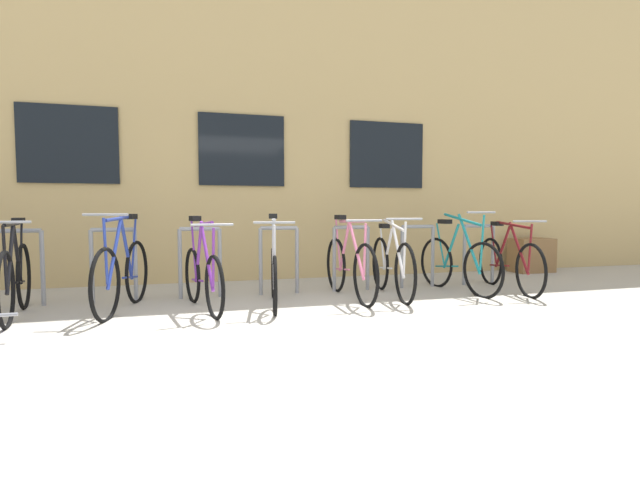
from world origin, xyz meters
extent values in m
plane|color=#B2ADA0|center=(0.00, 0.00, 0.00)|extent=(42.00, 42.00, 0.00)
cube|color=tan|center=(0.00, 6.98, 2.91)|extent=(28.00, 7.56, 5.82)
cube|color=black|center=(-2.40, 3.18, 2.02)|extent=(1.30, 0.04, 1.08)
cube|color=black|center=(0.00, 3.18, 2.02)|extent=(1.30, 0.04, 1.08)
cube|color=black|center=(2.40, 3.18, 2.02)|extent=(1.30, 0.04, 1.08)
cylinder|color=gray|center=(-2.43, 1.90, 0.43)|extent=(0.05, 0.05, 0.87)
cylinder|color=gray|center=(-2.67, 1.90, 0.87)|extent=(0.48, 0.05, 0.05)
cylinder|color=gray|center=(-1.92, 1.90, 0.43)|extent=(0.05, 0.05, 0.87)
cylinder|color=gray|center=(-1.43, 1.90, 0.43)|extent=(0.05, 0.05, 0.87)
cylinder|color=gray|center=(-1.67, 1.90, 0.87)|extent=(0.48, 0.05, 0.05)
cylinder|color=gray|center=(-0.92, 1.90, 0.43)|extent=(0.05, 0.05, 0.87)
cylinder|color=gray|center=(-0.43, 1.90, 0.43)|extent=(0.05, 0.05, 0.87)
cylinder|color=gray|center=(-0.67, 1.90, 0.87)|extent=(0.48, 0.05, 0.05)
cylinder|color=gray|center=(0.08, 1.90, 0.43)|extent=(0.05, 0.05, 0.87)
cylinder|color=gray|center=(0.57, 1.90, 0.43)|extent=(0.05, 0.05, 0.87)
cylinder|color=gray|center=(0.33, 1.90, 0.87)|extent=(0.48, 0.05, 0.05)
cylinder|color=gray|center=(1.08, 1.90, 0.43)|extent=(0.05, 0.05, 0.87)
cylinder|color=gray|center=(1.57, 1.90, 0.43)|extent=(0.05, 0.05, 0.87)
cylinder|color=gray|center=(1.33, 1.90, 0.87)|extent=(0.48, 0.05, 0.05)
cylinder|color=gray|center=(2.08, 1.90, 0.43)|extent=(0.05, 0.05, 0.87)
cylinder|color=gray|center=(2.57, 1.90, 0.43)|extent=(0.05, 0.05, 0.87)
cylinder|color=gray|center=(2.33, 1.90, 0.87)|extent=(0.48, 0.05, 0.05)
cylinder|color=gray|center=(3.08, 1.90, 0.43)|extent=(0.05, 0.05, 0.87)
cylinder|color=gray|center=(3.57, 1.90, 0.43)|extent=(0.05, 0.05, 0.87)
cylinder|color=gray|center=(3.33, 1.90, 0.87)|extent=(0.48, 0.05, 0.05)
torus|color=black|center=(-0.77, 1.68, 0.31)|extent=(0.18, 0.66, 0.67)
torus|color=black|center=(-0.56, 0.72, 0.31)|extent=(0.18, 0.66, 0.67)
cylinder|color=#722D99|center=(-0.62, 0.99, 0.59)|extent=(0.14, 0.47, 0.67)
cylinder|color=#722D99|center=(-0.70, 1.35, 0.62)|extent=(0.11, 0.34, 0.72)
cylinder|color=#722D99|center=(-0.65, 1.14, 0.95)|extent=(0.20, 0.74, 0.09)
cylinder|color=#722D99|center=(-0.72, 1.44, 0.29)|extent=(0.13, 0.49, 0.07)
cylinder|color=#722D99|center=(-0.75, 1.59, 0.64)|extent=(0.07, 0.20, 0.67)
cylinder|color=#722D99|center=(-0.57, 0.75, 0.62)|extent=(0.04, 0.08, 0.61)
cube|color=black|center=(-0.73, 1.50, 1.00)|extent=(0.14, 0.22, 0.06)
cylinder|color=gray|center=(-0.57, 0.77, 0.95)|extent=(0.44, 0.12, 0.03)
torus|color=black|center=(3.51, 1.88, 0.34)|extent=(0.16, 0.71, 0.71)
torus|color=black|center=(3.33, 0.80, 0.34)|extent=(0.16, 0.71, 0.71)
cylinder|color=maroon|center=(3.38, 1.09, 0.61)|extent=(0.13, 0.52, 0.67)
cylinder|color=maroon|center=(3.45, 1.52, 0.58)|extent=(0.10, 0.40, 0.61)
cylinder|color=maroon|center=(3.41, 1.28, 0.90)|extent=(0.18, 0.86, 0.09)
cylinder|color=maroon|center=(3.47, 1.61, 0.31)|extent=(0.12, 0.55, 0.07)
cylinder|color=maroon|center=(3.50, 1.79, 0.61)|extent=(0.06, 0.20, 0.55)
cylinder|color=maroon|center=(3.33, 0.82, 0.63)|extent=(0.04, 0.08, 0.60)
cube|color=black|center=(3.48, 1.70, 0.91)|extent=(0.13, 0.21, 0.06)
cylinder|color=gray|center=(3.33, 0.85, 0.96)|extent=(0.44, 0.10, 0.03)
torus|color=black|center=(-2.60, 1.81, 0.35)|extent=(0.15, 0.75, 0.75)
torus|color=black|center=(-2.46, 0.86, 0.35)|extent=(0.15, 0.75, 0.75)
cylinder|color=black|center=(-2.50, 1.12, 0.63)|extent=(0.10, 0.46, 0.68)
cylinder|color=black|center=(-2.55, 1.48, 0.63)|extent=(0.08, 0.33, 0.67)
cylinder|color=black|center=(-2.52, 1.27, 0.96)|extent=(0.14, 0.73, 0.04)
cylinder|color=black|center=(-2.57, 1.57, 0.33)|extent=(0.09, 0.48, 0.08)
cylinder|color=black|center=(-2.59, 1.72, 0.66)|extent=(0.05, 0.20, 0.61)
cylinder|color=black|center=(-2.47, 0.88, 0.66)|extent=(0.04, 0.08, 0.61)
cube|color=black|center=(-2.57, 1.63, 0.99)|extent=(0.13, 0.21, 0.06)
cylinder|color=gray|center=(-2.47, 0.91, 0.99)|extent=(0.44, 0.09, 0.03)
torus|color=black|center=(-1.41, 1.84, 0.36)|extent=(0.19, 0.75, 0.76)
torus|color=black|center=(-1.61, 0.90, 0.36)|extent=(0.19, 0.75, 0.76)
cylinder|color=#233893|center=(-1.55, 1.16, 0.66)|extent=(0.13, 0.46, 0.74)
cylinder|color=#233893|center=(-1.48, 1.52, 0.65)|extent=(0.10, 0.34, 0.71)
cylinder|color=#233893|center=(-1.52, 1.31, 1.01)|extent=(0.18, 0.73, 0.06)
cylinder|color=#233893|center=(-1.46, 1.61, 0.33)|extent=(0.12, 0.48, 0.08)
cylinder|color=#233893|center=(-1.43, 1.75, 0.68)|extent=(0.06, 0.20, 0.64)
cylinder|color=#233893|center=(-1.60, 0.92, 0.69)|extent=(0.04, 0.08, 0.67)
cube|color=black|center=(-1.45, 1.67, 1.03)|extent=(0.14, 0.22, 0.06)
cylinder|color=gray|center=(-1.60, 0.95, 1.06)|extent=(0.44, 0.11, 0.03)
torus|color=black|center=(1.12, 1.94, 0.35)|extent=(0.05, 0.75, 0.75)
torus|color=black|center=(1.13, 0.85, 0.35)|extent=(0.05, 0.75, 0.75)
cylinder|color=pink|center=(1.13, 1.15, 0.63)|extent=(0.04, 0.52, 0.67)
cylinder|color=pink|center=(1.12, 1.58, 0.64)|extent=(0.04, 0.39, 0.69)
cylinder|color=pink|center=(1.12, 1.33, 0.96)|extent=(0.05, 0.85, 0.06)
cylinder|color=pink|center=(1.12, 1.67, 0.33)|extent=(0.03, 0.54, 0.08)
cylinder|color=pink|center=(1.12, 1.85, 0.67)|extent=(0.03, 0.20, 0.63)
cylinder|color=pink|center=(1.13, 0.88, 0.65)|extent=(0.03, 0.08, 0.60)
cube|color=black|center=(1.12, 1.76, 1.01)|extent=(0.10, 0.20, 0.06)
cylinder|color=gray|center=(1.13, 0.90, 0.98)|extent=(0.44, 0.03, 0.03)
torus|color=black|center=(2.63, 1.91, 0.34)|extent=(0.13, 0.72, 0.72)
torus|color=black|center=(2.75, 0.97, 0.34)|extent=(0.13, 0.72, 0.72)
cylinder|color=teal|center=(2.72, 1.23, 0.67)|extent=(0.09, 0.46, 0.77)
cylinder|color=teal|center=(2.67, 1.59, 0.60)|extent=(0.08, 0.33, 0.63)
cylinder|color=teal|center=(2.70, 1.37, 0.98)|extent=(0.13, 0.73, 0.17)
cylinder|color=teal|center=(2.66, 1.67, 0.32)|extent=(0.08, 0.48, 0.08)
cylinder|color=teal|center=(2.64, 1.82, 0.63)|extent=(0.05, 0.20, 0.58)
cylinder|color=teal|center=(2.75, 0.99, 0.69)|extent=(0.04, 0.08, 0.70)
cube|color=black|center=(2.65, 1.73, 0.94)|extent=(0.12, 0.21, 0.06)
cylinder|color=gray|center=(2.74, 1.02, 1.07)|extent=(0.44, 0.08, 0.03)
torus|color=black|center=(0.22, 1.74, 0.30)|extent=(0.14, 0.64, 0.64)
torus|color=black|center=(0.06, 0.75, 0.30)|extent=(0.14, 0.64, 0.64)
cylinder|color=#B7B7BC|center=(0.11, 1.02, 0.60)|extent=(0.11, 0.48, 0.70)
cylinder|color=#B7B7BC|center=(0.17, 1.40, 0.63)|extent=(0.09, 0.36, 0.75)
cylinder|color=#B7B7BC|center=(0.13, 1.18, 0.97)|extent=(0.16, 0.78, 0.09)
cylinder|color=#B7B7BC|center=(0.18, 1.49, 0.28)|extent=(0.10, 0.50, 0.07)
cylinder|color=#B7B7BC|center=(0.20, 1.65, 0.65)|extent=(0.05, 0.20, 0.70)
cylinder|color=#B7B7BC|center=(0.07, 0.77, 0.62)|extent=(0.04, 0.08, 0.64)
cube|color=black|center=(0.19, 1.56, 1.03)|extent=(0.13, 0.21, 0.06)
cylinder|color=gray|center=(0.07, 0.80, 0.97)|extent=(0.44, 0.09, 0.03)
torus|color=black|center=(1.77, 1.92, 0.35)|extent=(0.13, 0.74, 0.74)
torus|color=black|center=(1.63, 0.87, 0.35)|extent=(0.13, 0.74, 0.74)
cylinder|color=silver|center=(1.67, 1.16, 0.63)|extent=(0.10, 0.51, 0.69)
cylinder|color=silver|center=(1.72, 1.57, 0.58)|extent=(0.08, 0.38, 0.58)
cylinder|color=silver|center=(1.69, 1.33, 0.91)|extent=(0.14, 0.84, 0.14)
cylinder|color=silver|center=(1.73, 1.66, 0.33)|extent=(0.09, 0.53, 0.08)
cylinder|color=silver|center=(1.75, 1.83, 0.60)|extent=(0.05, 0.20, 0.51)
cylinder|color=silver|center=(1.63, 0.89, 0.66)|extent=(0.04, 0.08, 0.62)
cube|color=black|center=(1.74, 1.74, 0.89)|extent=(0.12, 0.21, 0.06)
cylinder|color=gray|center=(1.64, 0.92, 1.00)|extent=(0.44, 0.08, 0.03)
cube|color=olive|center=(5.06, 2.85, 0.30)|extent=(0.70, 0.44, 0.60)
camera|label=1|loc=(-0.79, -4.10, 1.10)|focal=26.22mm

